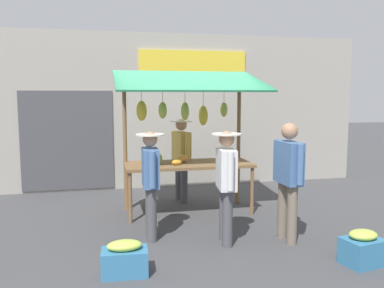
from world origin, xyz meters
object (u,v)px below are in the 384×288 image
(shopper_in_grey_tee, at_px, (288,173))
(shopper_with_ponytail, at_px, (226,178))
(produce_crate_near, at_px, (362,249))
(produce_crate_side, at_px, (125,259))
(market_stall, at_px, (186,125))
(vendor_with_sunhat, at_px, (181,153))
(shopper_with_shopping_bag, at_px, (151,177))

(shopper_in_grey_tee, xyz_separation_m, shopper_with_ponytail, (0.87, -0.10, -0.05))
(shopper_in_grey_tee, height_order, produce_crate_near, shopper_in_grey_tee)
(produce_crate_side, bearing_deg, produce_crate_near, 172.98)
(market_stall, bearing_deg, shopper_in_grey_tee, 122.20)
(vendor_with_sunhat, xyz_separation_m, shopper_with_ponytail, (-0.16, 2.35, -0.02))
(market_stall, relative_size, produce_crate_near, 4.77)
(shopper_in_grey_tee, bearing_deg, produce_crate_side, 102.03)
(shopper_with_shopping_bag, relative_size, produce_crate_near, 2.96)
(shopper_in_grey_tee, relative_size, produce_crate_side, 3.08)
(vendor_with_sunhat, height_order, shopper_with_shopping_bag, vendor_with_sunhat)
(shopper_with_shopping_bag, bearing_deg, market_stall, -30.62)
(market_stall, relative_size, shopper_with_ponytail, 1.59)
(shopper_with_ponytail, relative_size, shopper_with_shopping_bag, 1.02)
(shopper_in_grey_tee, bearing_deg, produce_crate_near, -153.50)
(vendor_with_sunhat, bearing_deg, shopper_in_grey_tee, 12.15)
(shopper_with_shopping_bag, xyz_separation_m, produce_crate_near, (-2.40, 1.47, -0.70))
(shopper_with_shopping_bag, bearing_deg, produce_crate_side, 160.48)
(market_stall, height_order, vendor_with_sunhat, market_stall)
(vendor_with_sunhat, relative_size, produce_crate_near, 3.07)
(market_stall, height_order, shopper_in_grey_tee, market_stall)
(vendor_with_sunhat, height_order, produce_crate_near, vendor_with_sunhat)
(market_stall, xyz_separation_m, shopper_with_shopping_bag, (0.78, 1.21, -0.64))
(vendor_with_sunhat, xyz_separation_m, shopper_in_grey_tee, (-1.04, 2.44, 0.03))
(market_stall, relative_size, shopper_in_grey_tee, 1.49)
(market_stall, relative_size, shopper_with_shopping_bag, 1.61)
(produce_crate_near, bearing_deg, market_stall, -58.85)
(market_stall, xyz_separation_m, produce_crate_near, (-1.62, 2.69, -1.34))
(shopper_with_ponytail, xyz_separation_m, produce_crate_side, (1.44, 0.71, -0.73))
(market_stall, bearing_deg, produce_crate_side, 62.42)
(market_stall, bearing_deg, shopper_with_ponytail, 97.49)
(produce_crate_near, relative_size, produce_crate_side, 0.96)
(produce_crate_near, height_order, produce_crate_side, produce_crate_near)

